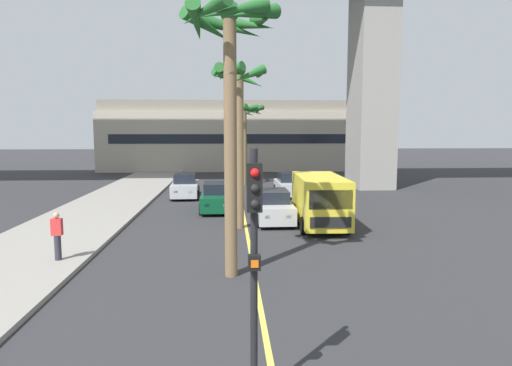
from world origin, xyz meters
name	(u,v)px	position (x,y,z in m)	size (l,w,h in m)	color
sidewalk_left	(9,265)	(-8.00, 16.00, 0.07)	(4.80, 80.00, 0.15)	gray
lane_stripe_center	(244,218)	(0.00, 24.00, 0.00)	(0.14, 56.00, 0.01)	#DBCC4C
pier_building_backdrop	(235,136)	(0.00, 53.49, 3.77)	(29.68, 8.04, 7.66)	#BCB29E
car_queue_front	(289,185)	(3.37, 31.76, 0.72)	(1.89, 4.13, 1.56)	#B7BABF
car_queue_second	(185,187)	(-3.71, 31.45, 0.72)	(1.96, 4.16, 1.56)	#B7BABF
car_queue_third	(217,198)	(-1.46, 26.22, 0.72)	(1.86, 4.11, 1.56)	#0C4728
car_queue_fourth	(274,207)	(1.41, 22.95, 0.72)	(1.85, 4.11, 1.56)	#B7BABF
delivery_van	(320,199)	(3.44, 21.69, 1.29)	(2.26, 5.30, 2.36)	yellow
traffic_light_median_near	(254,242)	(-0.38, 8.14, 2.71)	(0.24, 0.37, 4.20)	black
palm_tree_near_median	(230,55)	(-0.72, 14.75, 6.66)	(3.04, 3.06, 8.21)	brown
palm_tree_mid_median	(239,101)	(-0.32, 21.59, 5.79)	(2.58, 2.73, 7.44)	brown
palm_tree_far_median	(244,119)	(0.47, 37.90, 5.37)	(3.35, 3.35, 6.62)	brown
pedestrian_near_crosswalk	(57,235)	(-6.51, 16.29, 1.00)	(0.34, 0.22, 1.62)	#2D2D38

